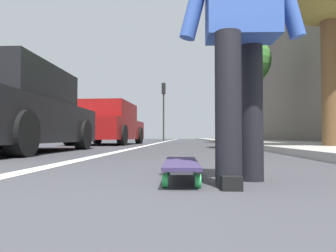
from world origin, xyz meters
name	(u,v)px	position (x,y,z in m)	size (l,w,h in m)	color
ground_plane	(182,145)	(10.00, 0.00, 0.00)	(80.00, 80.00, 0.00)	#38383D
lane_stripe_white	(168,141)	(20.00, 1.10, 0.00)	(52.00, 0.16, 0.01)	silver
sidewalk_curb	(237,141)	(18.00, -3.20, 0.05)	(52.00, 3.20, 0.10)	#9E9B93
building_facade	(264,57)	(22.00, -5.84, 6.07)	(40.00, 1.20, 12.14)	#615950
skateboard	(181,165)	(0.96, -0.09, 0.09)	(0.84, 0.22, 0.11)	green
skater_person	(241,19)	(0.81, -0.44, 0.94)	(0.46, 0.72, 1.64)	black
parked_car_near	(8,112)	(4.24, 2.93, 0.70)	(4.17, 2.04, 1.47)	black
parked_car_mid	(108,124)	(10.13, 2.67, 0.72)	(4.55, 2.07, 1.49)	maroon
traffic_light	(164,101)	(21.91, 1.50, 2.93)	(0.33, 0.28, 4.24)	#2D2D2D
street_tree_mid	(246,62)	(13.09, -2.80, 3.63)	(2.22, 2.22, 4.80)	brown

